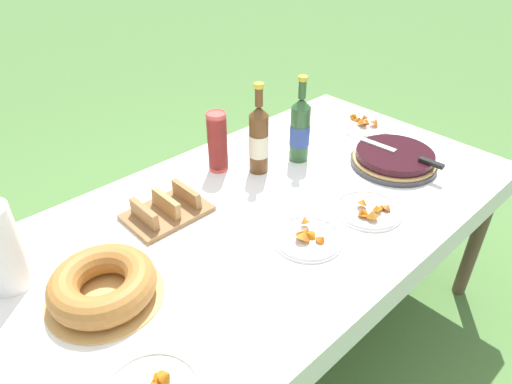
% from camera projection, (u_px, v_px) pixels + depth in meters
% --- Properties ---
extents(ground_plane, '(16.00, 16.00, 0.00)m').
position_uv_depth(ground_plane, '(258.00, 343.00, 1.86)').
color(ground_plane, '#568442').
extents(garden_table, '(1.87, 0.97, 0.67)m').
position_uv_depth(garden_table, '(259.00, 226.00, 1.52)').
color(garden_table, brown).
rests_on(garden_table, ground_plane).
extents(tablecloth, '(1.88, 0.98, 0.10)m').
position_uv_depth(tablecloth, '(259.00, 216.00, 1.50)').
color(tablecloth, white).
rests_on(tablecloth, garden_table).
extents(berry_tart, '(0.32, 0.32, 0.06)m').
position_uv_depth(berry_tart, '(394.00, 159.00, 1.72)').
color(berry_tart, '#38383D').
rests_on(berry_tart, tablecloth).
extents(serving_knife, '(0.05, 0.38, 0.01)m').
position_uv_depth(serving_knife, '(403.00, 153.00, 1.68)').
color(serving_knife, silver).
rests_on(serving_knife, berry_tart).
extents(bundt_cake, '(0.30, 0.30, 0.09)m').
position_uv_depth(bundt_cake, '(103.00, 285.00, 1.16)').
color(bundt_cake, tan).
rests_on(bundt_cake, tablecloth).
extents(cup_stack, '(0.07, 0.07, 0.23)m').
position_uv_depth(cup_stack, '(217.00, 142.00, 1.65)').
color(cup_stack, '#E04C47').
rests_on(cup_stack, tablecloth).
extents(cider_bottle_green, '(0.08, 0.08, 0.33)m').
position_uv_depth(cider_bottle_green, '(300.00, 129.00, 1.70)').
color(cider_bottle_green, '#2D562D').
rests_on(cider_bottle_green, tablecloth).
extents(cider_bottle_amber, '(0.07, 0.07, 0.34)m').
position_uv_depth(cider_bottle_amber, '(259.00, 139.00, 1.63)').
color(cider_bottle_amber, brown).
rests_on(cider_bottle_amber, tablecloth).
extents(snack_plate_near, '(0.23, 0.23, 0.05)m').
position_uv_depth(snack_plate_near, '(363.00, 124.00, 2.00)').
color(snack_plate_near, white).
rests_on(snack_plate_near, tablecloth).
extents(snack_plate_left, '(0.22, 0.22, 0.05)m').
position_uv_depth(snack_plate_left, '(369.00, 210.00, 1.48)').
color(snack_plate_left, white).
rests_on(snack_plate_left, tablecloth).
extents(snack_plate_right, '(0.21, 0.21, 0.05)m').
position_uv_depth(snack_plate_right, '(308.00, 237.00, 1.36)').
color(snack_plate_right, white).
rests_on(snack_plate_right, tablecloth).
extents(bread_board, '(0.26, 0.18, 0.07)m').
position_uv_depth(bread_board, '(167.00, 209.00, 1.46)').
color(bread_board, olive).
rests_on(bread_board, tablecloth).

